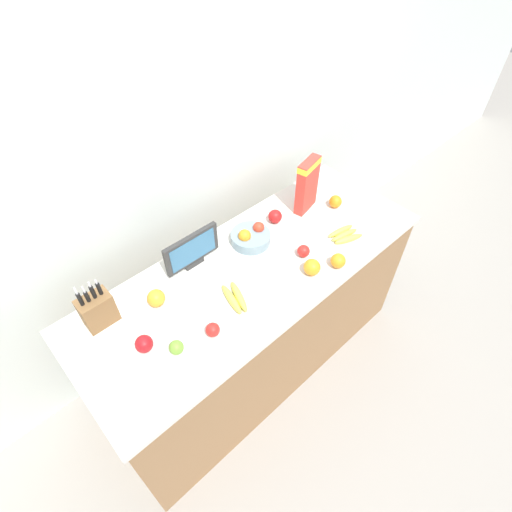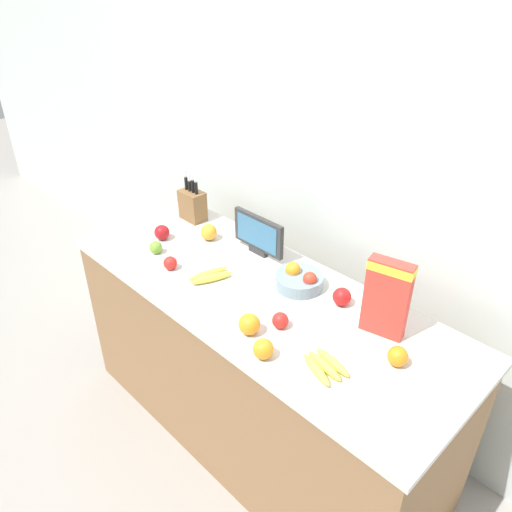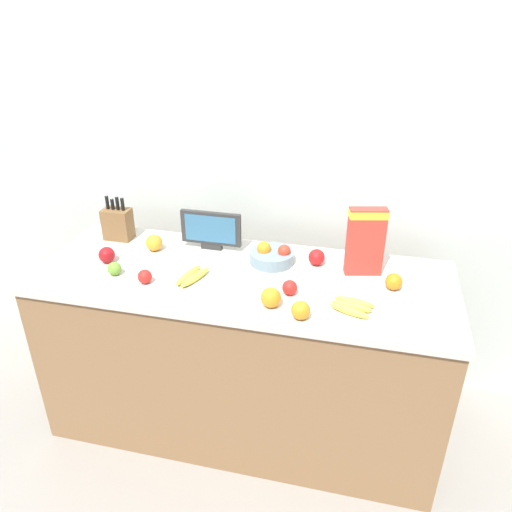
% 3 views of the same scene
% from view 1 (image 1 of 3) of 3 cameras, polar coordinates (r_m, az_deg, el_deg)
% --- Properties ---
extents(ground_plane, '(14.00, 14.00, 0.00)m').
position_cam_1_polar(ground_plane, '(2.86, -0.11, -14.17)').
color(ground_plane, gray).
extents(wall_back, '(9.00, 0.06, 2.60)m').
position_cam_1_polar(wall_back, '(2.23, -10.78, 13.22)').
color(wall_back, silver).
rests_on(wall_back, ground_plane).
extents(counter, '(1.99, 0.75, 0.93)m').
position_cam_1_polar(counter, '(2.46, -0.13, -8.84)').
color(counter, olive).
rests_on(counter, ground_plane).
extents(knife_block, '(0.15, 0.10, 0.28)m').
position_cam_1_polar(knife_block, '(1.95, -21.71, -7.15)').
color(knife_block, brown).
rests_on(knife_block, counter).
extents(small_monitor, '(0.32, 0.03, 0.21)m').
position_cam_1_polar(small_monitor, '(2.05, -9.13, 0.85)').
color(small_monitor, '#2D2D2D').
rests_on(small_monitor, counter).
extents(cereal_box, '(0.18, 0.10, 0.33)m').
position_cam_1_polar(cereal_box, '(2.36, 7.34, 10.23)').
color(cereal_box, red).
rests_on(cereal_box, counter).
extents(fruit_bowl, '(0.22, 0.22, 0.11)m').
position_cam_1_polar(fruit_bowl, '(2.21, -0.77, 2.76)').
color(fruit_bowl, gray).
rests_on(fruit_bowl, counter).
extents(banana_bunch_left, '(0.19, 0.15, 0.04)m').
position_cam_1_polar(banana_bunch_left, '(2.30, 12.56, 2.97)').
color(banana_bunch_left, yellow).
rests_on(banana_bunch_left, counter).
extents(banana_bunch_right, '(0.13, 0.21, 0.04)m').
position_cam_1_polar(banana_bunch_right, '(1.95, -3.00, -5.96)').
color(banana_bunch_right, yellow).
rests_on(banana_bunch_right, counter).
extents(apple_rightmost, '(0.07, 0.07, 0.07)m').
position_cam_1_polar(apple_rightmost, '(2.15, 6.80, 0.71)').
color(apple_rightmost, red).
rests_on(apple_rightmost, counter).
extents(apple_front, '(0.08, 0.08, 0.08)m').
position_cam_1_polar(apple_front, '(2.33, 2.74, 5.68)').
color(apple_front, red).
rests_on(apple_front, counter).
extents(apple_leftmost, '(0.07, 0.07, 0.07)m').
position_cam_1_polar(apple_leftmost, '(1.83, -6.21, -10.43)').
color(apple_leftmost, red).
rests_on(apple_leftmost, counter).
extents(apple_by_knife_block, '(0.07, 0.07, 0.07)m').
position_cam_1_polar(apple_by_knife_block, '(1.81, -11.31, -12.69)').
color(apple_by_knife_block, '#6B9E33').
rests_on(apple_by_knife_block, counter).
extents(apple_near_bananas, '(0.08, 0.08, 0.08)m').
position_cam_1_polar(apple_near_bananas, '(1.84, -15.71, -11.99)').
color(apple_near_bananas, '#A31419').
rests_on(apple_near_bananas, counter).
extents(orange_back_center, '(0.08, 0.08, 0.08)m').
position_cam_1_polar(orange_back_center, '(2.12, 11.65, -0.67)').
color(orange_back_center, orange).
rests_on(orange_back_center, counter).
extents(orange_front_right, '(0.09, 0.09, 0.09)m').
position_cam_1_polar(orange_front_right, '(1.97, -14.08, -5.85)').
color(orange_front_right, orange).
rests_on(orange_front_right, counter).
extents(orange_near_bowl, '(0.09, 0.09, 0.09)m').
position_cam_1_polar(orange_near_bowl, '(2.06, 8.01, -1.61)').
color(orange_near_bowl, orange).
rests_on(orange_near_bowl, counter).
extents(orange_front_center, '(0.08, 0.08, 0.08)m').
position_cam_1_polar(orange_front_center, '(2.48, 11.29, 7.64)').
color(orange_front_center, orange).
rests_on(orange_front_center, counter).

